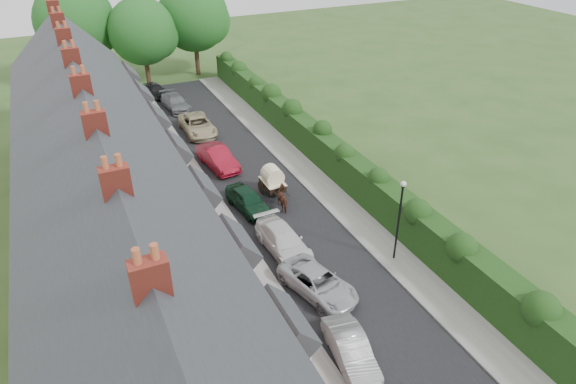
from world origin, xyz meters
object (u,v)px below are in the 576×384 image
lamppost (400,211)px  car_green (248,200)px  car_beige (198,125)px  horse_cart (272,179)px  horse (284,198)px  car_silver_b (318,283)px  car_red (218,158)px  car_grey (175,102)px  car_black (156,90)px  car_silver_a (351,350)px  car_white (283,241)px

lamppost → car_green: bearing=123.2°
car_beige → horse_cart: (1.71, -12.43, 0.52)m
lamppost → horse: size_ratio=2.95×
car_silver_b → car_beige: bearing=74.7°
car_silver_b → car_green: (-0.37, 9.23, 0.04)m
car_silver_b → car_green: car_green is taller
lamppost → car_beige: size_ratio=0.97×
car_red → horse_cart: size_ratio=1.56×
car_green → horse_cart: 2.49m
car_grey → car_beige: bearing=-92.5°
car_beige → car_black: bearing=97.6°
car_black → horse: 25.26m
horse → car_beige: bearing=-79.3°
car_green → car_red: (0.09, 6.59, 0.08)m
car_red → car_silver_a: bearing=-99.1°
car_green → horse: horse is taller
car_green → car_black: car_green is taller
car_silver_a → car_red: size_ratio=0.86×
car_white → car_grey: car_white is taller
car_silver_b → horse: horse is taller
car_red → car_grey: car_red is taller
car_white → car_black: 29.35m
car_white → car_grey: 24.96m
car_silver_a → car_black: bearing=98.9°
car_beige → lamppost: bearing=-76.1°
horse → car_red: bearing=-70.2°
car_green → car_grey: bearing=81.4°
car_silver_a → car_grey: bearing=97.4°
lamppost → horse: (-3.41, 7.71, -2.56)m
car_red → horse_cart: bearing=-76.8°
car_silver_b → horse_cart: size_ratio=1.55×
car_black → horse: size_ratio=2.23×
car_white → car_silver_b: bearing=-90.7°
car_silver_a → horse_cart: horse_cart is taller
lamppost → car_silver_a: bearing=-139.0°
horse → car_black: bearing=-79.3°
car_silver_a → horse_cart: size_ratio=1.35×
car_black → lamppost: bearing=-89.1°
car_silver_b → car_grey: 29.04m
lamppost → horse: 8.81m
car_grey → horse: (2.03, -20.70, 0.05)m
horse_cart → car_silver_b: bearing=-100.3°
car_silver_a → car_red: 20.47m
lamppost → car_red: size_ratio=1.09×
car_red → car_grey: (0.10, 13.22, -0.10)m
car_red → car_black: car_red is taller
car_silver_a → horse_cart: (2.65, 14.86, 0.58)m
lamppost → car_beige: lamppost is taller
lamppost → car_grey: bearing=100.8°
horse → car_silver_a: bearing=82.4°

